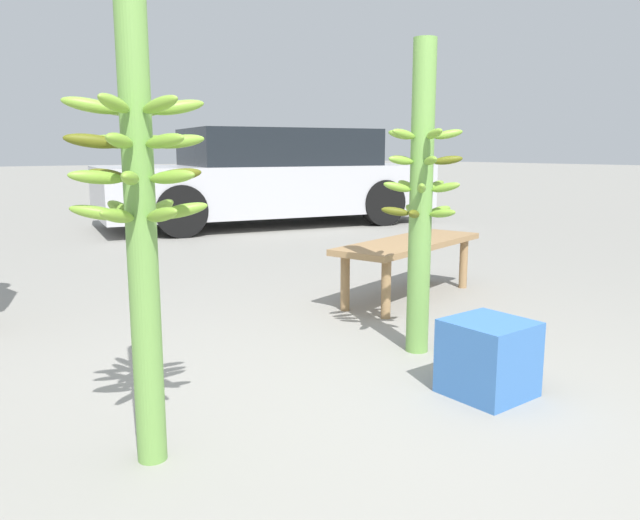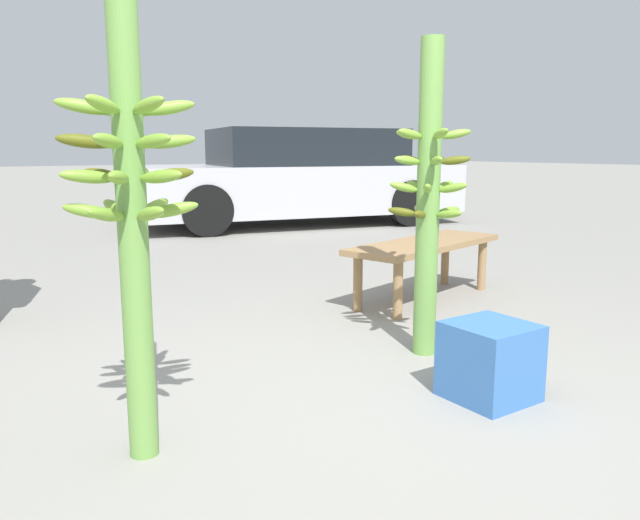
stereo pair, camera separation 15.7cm
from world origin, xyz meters
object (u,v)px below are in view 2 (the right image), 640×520
Objects in this scene: produce_crate at (490,361)px; parked_car at (297,178)px; market_bench at (425,250)px; banana_stalk_left at (132,206)px; banana_stalk_center at (428,196)px.

parked_car is at bearing 65.13° from produce_crate.
market_bench is at bearing 55.26° from produce_crate.
produce_crate is at bearing 167.48° from parked_car.
banana_stalk_left is at bearing 166.21° from produce_crate.
banana_stalk_left is 1.56m from produce_crate.
parked_car is 14.68× the size of produce_crate.
banana_stalk_center is 1.11× the size of market_bench.
market_bench is at bearing 171.21° from parked_car.
parked_car reaches higher than market_bench.
parked_car is (1.65, 4.27, 0.28)m from market_bench.
banana_stalk_center is at bearing 9.31° from banana_stalk_left.
market_bench is (2.35, 1.09, -0.50)m from banana_stalk_left.
banana_stalk_center is at bearing -147.85° from market_bench.
parked_car is at bearing 53.31° from banana_stalk_left.
market_bench is at bearing 46.40° from banana_stalk_center.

